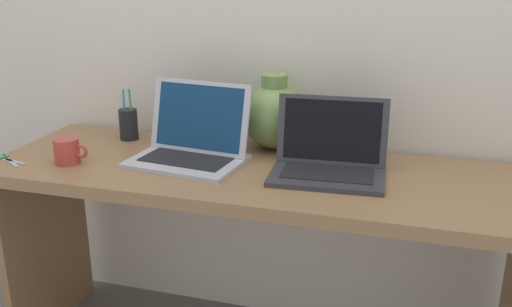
{
  "coord_description": "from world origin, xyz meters",
  "views": [
    {
      "loc": [
        0.46,
        -1.57,
        1.32
      ],
      "look_at": [
        0.0,
        0.0,
        0.76
      ],
      "focal_mm": 39.69,
      "sensor_mm": 36.0,
      "label": 1
    }
  ],
  "objects_px": {
    "laptop_right": "(329,155)",
    "pen_cup": "(128,124)",
    "laptop_left": "(193,140)",
    "coffee_mug": "(67,151)",
    "scissors": "(5,158)",
    "green_vase": "(274,115)"
  },
  "relations": [
    {
      "from": "green_vase",
      "to": "coffee_mug",
      "type": "bearing_deg",
      "value": -150.35
    },
    {
      "from": "coffee_mug",
      "to": "scissors",
      "type": "bearing_deg",
      "value": -173.0
    },
    {
      "from": "laptop_left",
      "to": "scissors",
      "type": "bearing_deg",
      "value": -163.76
    },
    {
      "from": "laptop_right",
      "to": "pen_cup",
      "type": "bearing_deg",
      "value": 169.23
    },
    {
      "from": "pen_cup",
      "to": "scissors",
      "type": "xyz_separation_m",
      "value": [
        -0.28,
        -0.31,
        -0.05
      ]
    },
    {
      "from": "laptop_left",
      "to": "green_vase",
      "type": "xyz_separation_m",
      "value": [
        0.22,
        0.19,
        0.05
      ]
    },
    {
      "from": "green_vase",
      "to": "coffee_mug",
      "type": "relative_size",
      "value": 2.2
    },
    {
      "from": "scissors",
      "to": "green_vase",
      "type": "bearing_deg",
      "value": 24.11
    },
    {
      "from": "pen_cup",
      "to": "scissors",
      "type": "bearing_deg",
      "value": -131.92
    },
    {
      "from": "green_vase",
      "to": "pen_cup",
      "type": "relative_size",
      "value": 1.36
    },
    {
      "from": "green_vase",
      "to": "scissors",
      "type": "distance_m",
      "value": 0.89
    },
    {
      "from": "laptop_right",
      "to": "laptop_left",
      "type": "bearing_deg",
      "value": 179.97
    },
    {
      "from": "green_vase",
      "to": "coffee_mug",
      "type": "height_order",
      "value": "green_vase"
    },
    {
      "from": "pen_cup",
      "to": "green_vase",
      "type": "bearing_deg",
      "value": 5.22
    },
    {
      "from": "green_vase",
      "to": "scissors",
      "type": "xyz_separation_m",
      "value": [
        -0.81,
        -0.36,
        -0.11
      ]
    },
    {
      "from": "coffee_mug",
      "to": "scissors",
      "type": "relative_size",
      "value": 0.8
    },
    {
      "from": "laptop_right",
      "to": "pen_cup",
      "type": "distance_m",
      "value": 0.76
    },
    {
      "from": "coffee_mug",
      "to": "pen_cup",
      "type": "distance_m",
      "value": 0.29
    },
    {
      "from": "coffee_mug",
      "to": "laptop_right",
      "type": "bearing_deg",
      "value": 10.09
    },
    {
      "from": "laptop_right",
      "to": "green_vase",
      "type": "xyz_separation_m",
      "value": [
        -0.22,
        0.19,
        0.06
      ]
    },
    {
      "from": "laptop_left",
      "to": "coffee_mug",
      "type": "distance_m",
      "value": 0.4
    },
    {
      "from": "green_vase",
      "to": "scissors",
      "type": "bearing_deg",
      "value": -155.89
    }
  ]
}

